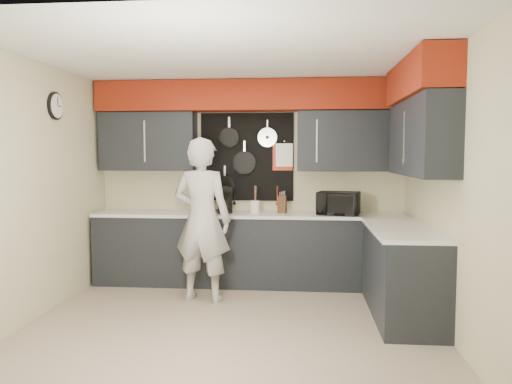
# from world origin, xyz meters

# --- Properties ---
(ground) EXTENTS (4.00, 4.00, 0.00)m
(ground) POSITION_xyz_m (0.00, 0.00, 0.00)
(ground) COLOR tan
(ground) RESTS_ON ground
(back_wall_assembly) EXTENTS (4.00, 0.36, 2.60)m
(back_wall_assembly) POSITION_xyz_m (0.01, 1.60, 2.01)
(back_wall_assembly) COLOR beige
(back_wall_assembly) RESTS_ON ground
(right_wall_assembly) EXTENTS (0.36, 3.50, 2.60)m
(right_wall_assembly) POSITION_xyz_m (1.85, 0.26, 1.94)
(right_wall_assembly) COLOR beige
(right_wall_assembly) RESTS_ON ground
(left_wall_assembly) EXTENTS (0.05, 3.50, 2.60)m
(left_wall_assembly) POSITION_xyz_m (-1.99, 0.02, 1.33)
(left_wall_assembly) COLOR beige
(left_wall_assembly) RESTS_ON ground
(base_cabinets) EXTENTS (3.95, 2.20, 0.92)m
(base_cabinets) POSITION_xyz_m (0.49, 1.13, 0.46)
(base_cabinets) COLOR black
(base_cabinets) RESTS_ON ground
(microwave) EXTENTS (0.57, 0.44, 0.28)m
(microwave) POSITION_xyz_m (1.12, 1.36, 1.06)
(microwave) COLOR black
(microwave) RESTS_ON base_cabinets
(knife_block) EXTENTS (0.11, 0.11, 0.22)m
(knife_block) POSITION_xyz_m (0.42, 1.46, 1.03)
(knife_block) COLOR #392312
(knife_block) RESTS_ON base_cabinets
(utensil_crock) EXTENTS (0.12, 0.12, 0.16)m
(utensil_crock) POSITION_xyz_m (0.08, 1.43, 1.00)
(utensil_crock) COLOR white
(utensil_crock) RESTS_ON base_cabinets
(coffee_maker) EXTENTS (0.24, 0.27, 0.33)m
(coffee_maker) POSITION_xyz_m (-0.31, 1.46, 1.09)
(coffee_maker) COLOR black
(coffee_maker) RESTS_ON base_cabinets
(person) EXTENTS (0.76, 0.58, 1.85)m
(person) POSITION_xyz_m (-0.45, 0.71, 0.92)
(person) COLOR beige
(person) RESTS_ON ground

